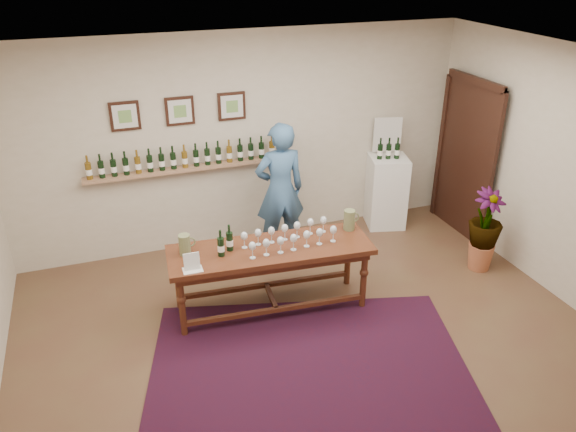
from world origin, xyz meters
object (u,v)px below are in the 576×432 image
object	(u,v)px
potted_plant	(485,230)
person	(280,190)
display_pedestal	(386,191)
tasting_table	(271,257)

from	to	relation	value
potted_plant	person	xyz separation A→B (m)	(-2.23, 1.26, 0.35)
person	display_pedestal	bearing A→B (deg)	-170.61
tasting_table	display_pedestal	size ratio (longest dim) A/B	2.19
tasting_table	person	size ratio (longest dim) A/B	1.27
display_pedestal	person	xyz separation A→B (m)	(-1.69, -0.25, 0.37)
display_pedestal	potted_plant	xyz separation A→B (m)	(0.54, -1.51, 0.02)
tasting_table	potted_plant	size ratio (longest dim) A/B	2.44
display_pedestal	potted_plant	bearing A→B (deg)	-70.38
display_pedestal	person	size ratio (longest dim) A/B	0.58
display_pedestal	person	distance (m)	1.75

